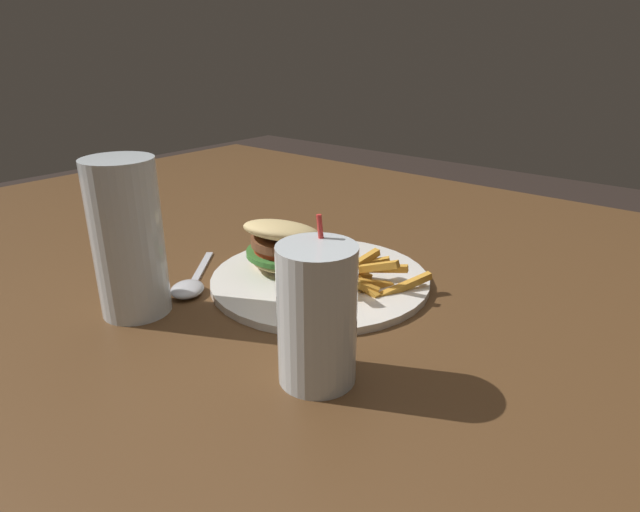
% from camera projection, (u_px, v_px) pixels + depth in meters
% --- Properties ---
extents(dining_table, '(1.64, 1.38, 0.71)m').
position_uv_depth(dining_table, '(264.00, 337.00, 0.78)').
color(dining_table, brown).
rests_on(dining_table, ground_plane).
extents(meal_plate_near, '(0.30, 0.30, 0.09)m').
position_uv_depth(meal_plate_near, '(306.00, 264.00, 0.74)').
color(meal_plate_near, white).
rests_on(meal_plate_near, dining_table).
extents(beer_glass, '(0.08, 0.08, 0.19)m').
position_uv_depth(beer_glass, '(128.00, 241.00, 0.63)').
color(beer_glass, silver).
rests_on(beer_glass, dining_table).
extents(juice_glass, '(0.08, 0.08, 0.16)m').
position_uv_depth(juice_glass, '(317.00, 320.00, 0.50)').
color(juice_glass, silver).
rests_on(juice_glass, dining_table).
extents(spoon, '(0.13, 0.15, 0.01)m').
position_uv_depth(spoon, '(189.00, 287.00, 0.71)').
color(spoon, silver).
rests_on(spoon, dining_table).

